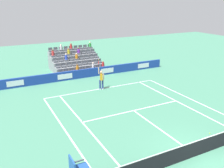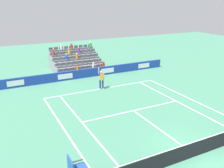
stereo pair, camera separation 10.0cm
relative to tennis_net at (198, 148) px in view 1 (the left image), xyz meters
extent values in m
plane|color=#47896B|center=(0.00, 0.00, -0.49)|extent=(80.00, 80.00, 0.00)
cube|color=white|center=(0.00, -11.89, -0.49)|extent=(10.97, 0.10, 0.01)
cube|color=white|center=(0.00, -6.40, -0.49)|extent=(8.23, 0.10, 0.01)
cube|color=white|center=(0.00, -3.20, -0.49)|extent=(0.10, 6.40, 0.01)
cube|color=white|center=(4.12, -5.95, -0.49)|extent=(0.10, 11.89, 0.01)
cube|color=white|center=(-4.12, -5.95, -0.49)|extent=(0.10, 11.89, 0.01)
cube|color=white|center=(5.49, -5.95, -0.49)|extent=(0.10, 11.89, 0.01)
cube|color=white|center=(-5.49, -5.95, -0.49)|extent=(0.10, 11.89, 0.01)
cube|color=white|center=(0.00, -11.79, -0.49)|extent=(0.10, 0.20, 0.01)
cube|color=#193899|center=(0.00, -15.88, -0.02)|extent=(19.28, 0.20, 0.94)
cube|color=white|center=(-7.23, -15.77, -0.02)|extent=(1.54, 0.01, 0.52)
cube|color=white|center=(-2.41, -15.77, -0.02)|extent=(1.54, 0.01, 0.52)
cube|color=white|center=(2.41, -15.77, -0.02)|extent=(1.54, 0.01, 0.52)
cube|color=white|center=(7.23, -15.77, -0.02)|extent=(1.54, 0.01, 0.52)
cube|color=black|center=(0.00, 0.00, -0.03)|extent=(11.77, 0.02, 0.92)
cube|color=white|center=(0.00, 0.00, 0.45)|extent=(11.77, 0.04, 0.04)
cylinder|color=navy|center=(0.05, -11.76, -0.04)|extent=(0.16, 0.16, 0.90)
cylinder|color=navy|center=(0.28, -11.84, -0.04)|extent=(0.16, 0.16, 0.90)
cube|color=white|center=(0.05, -11.76, -0.45)|extent=(0.20, 0.28, 0.08)
cube|color=white|center=(0.28, -11.84, -0.45)|extent=(0.20, 0.28, 0.08)
cube|color=orange|center=(0.16, -11.80, 0.71)|extent=(0.33, 0.41, 0.60)
sphere|color=#D3A884|center=(0.16, -11.80, 1.17)|extent=(0.24, 0.24, 0.24)
cylinder|color=#D3A884|center=(0.37, -11.87, 1.32)|extent=(0.09, 0.09, 0.62)
cylinder|color=#D3A884|center=(-0.03, -11.68, 0.73)|extent=(0.09, 0.09, 0.56)
cylinder|color=black|center=(0.37, -11.87, 1.77)|extent=(0.04, 0.04, 0.28)
torus|color=red|center=(0.37, -11.87, 2.05)|extent=(0.13, 0.30, 0.31)
sphere|color=#D1E533|center=(0.37, -11.87, 2.33)|extent=(0.07, 0.07, 0.07)
cube|color=#23519E|center=(7.01, 0.39, 1.57)|extent=(0.06, 0.70, 0.55)
cube|color=#474C54|center=(6.69, 0.07, 1.44)|extent=(0.56, 0.05, 0.04)
cube|color=gray|center=(0.00, -16.96, -0.28)|extent=(5.58, 0.95, 0.42)
cube|color=#545960|center=(-2.48, -16.96, 0.03)|extent=(0.48, 0.44, 0.20)
cube|color=#545960|center=(-2.48, -17.16, 0.28)|extent=(0.48, 0.04, 0.30)
cube|color=#545960|center=(-1.86, -16.96, 0.03)|extent=(0.48, 0.44, 0.20)
cube|color=#545960|center=(-1.86, -17.16, 0.28)|extent=(0.48, 0.04, 0.30)
cube|color=#545960|center=(-1.24, -16.96, 0.03)|extent=(0.48, 0.44, 0.20)
cube|color=#545960|center=(-1.24, -17.16, 0.28)|extent=(0.48, 0.04, 0.30)
cube|color=#545960|center=(-0.62, -16.96, 0.03)|extent=(0.48, 0.44, 0.20)
cube|color=#545960|center=(-0.62, -17.16, 0.28)|extent=(0.48, 0.04, 0.30)
cube|color=#545960|center=(0.00, -16.96, 0.03)|extent=(0.48, 0.44, 0.20)
cube|color=#545960|center=(0.00, -17.16, 0.28)|extent=(0.48, 0.04, 0.30)
cube|color=#545960|center=(0.62, -16.96, 0.03)|extent=(0.48, 0.44, 0.20)
cube|color=#545960|center=(0.62, -17.16, 0.28)|extent=(0.48, 0.04, 0.30)
cube|color=#545960|center=(1.24, -16.96, 0.03)|extent=(0.48, 0.44, 0.20)
cube|color=#545960|center=(1.24, -17.16, 0.28)|extent=(0.48, 0.04, 0.30)
cube|color=#545960|center=(1.86, -16.96, 0.03)|extent=(0.48, 0.44, 0.20)
cube|color=#545960|center=(1.86, -17.16, 0.28)|extent=(0.48, 0.04, 0.30)
cube|color=#545960|center=(2.48, -16.96, 0.03)|extent=(0.48, 0.44, 0.20)
cube|color=#545960|center=(2.48, -17.16, 0.28)|extent=(0.48, 0.04, 0.30)
cube|color=gray|center=(0.00, -17.91, -0.07)|extent=(5.58, 0.95, 0.84)
cube|color=#545960|center=(-2.48, -17.91, 0.45)|extent=(0.48, 0.44, 0.20)
cube|color=#545960|center=(-2.48, -18.11, 0.70)|extent=(0.48, 0.04, 0.30)
cube|color=#545960|center=(-1.86, -17.91, 0.45)|extent=(0.48, 0.44, 0.20)
cube|color=#545960|center=(-1.86, -18.11, 0.70)|extent=(0.48, 0.04, 0.30)
cube|color=#545960|center=(-1.24, -17.91, 0.45)|extent=(0.48, 0.44, 0.20)
cube|color=#545960|center=(-1.24, -18.11, 0.70)|extent=(0.48, 0.04, 0.30)
cube|color=#545960|center=(-0.62, -17.91, 0.45)|extent=(0.48, 0.44, 0.20)
cube|color=#545960|center=(-0.62, -18.11, 0.70)|extent=(0.48, 0.04, 0.30)
cube|color=#545960|center=(0.00, -17.91, 0.45)|extent=(0.48, 0.44, 0.20)
cube|color=#545960|center=(0.00, -18.11, 0.70)|extent=(0.48, 0.04, 0.30)
cube|color=#545960|center=(0.62, -17.91, 0.45)|extent=(0.48, 0.44, 0.20)
cube|color=#545960|center=(0.62, -18.11, 0.70)|extent=(0.48, 0.04, 0.30)
cube|color=#545960|center=(1.24, -17.91, 0.45)|extent=(0.48, 0.44, 0.20)
cube|color=#545960|center=(1.24, -18.11, 0.70)|extent=(0.48, 0.04, 0.30)
cube|color=#545960|center=(1.86, -17.91, 0.45)|extent=(0.48, 0.44, 0.20)
cube|color=#545960|center=(1.86, -18.11, 0.70)|extent=(0.48, 0.04, 0.30)
cube|color=#545960|center=(2.48, -17.91, 0.45)|extent=(0.48, 0.44, 0.20)
cube|color=#545960|center=(2.48, -18.11, 0.70)|extent=(0.48, 0.04, 0.30)
cube|color=gray|center=(0.00, -18.86, 0.14)|extent=(5.58, 0.95, 1.26)
cube|color=#545960|center=(-2.48, -18.86, 0.87)|extent=(0.48, 0.44, 0.20)
cube|color=#545960|center=(-2.48, -19.06, 1.12)|extent=(0.48, 0.04, 0.30)
cube|color=#545960|center=(-1.86, -18.86, 0.87)|extent=(0.48, 0.44, 0.20)
cube|color=#545960|center=(-1.86, -19.06, 1.12)|extent=(0.48, 0.04, 0.30)
cube|color=#545960|center=(-1.24, -18.86, 0.87)|extent=(0.48, 0.44, 0.20)
cube|color=#545960|center=(-1.24, -19.06, 1.12)|extent=(0.48, 0.04, 0.30)
cube|color=#545960|center=(-0.62, -18.86, 0.87)|extent=(0.48, 0.44, 0.20)
cube|color=#545960|center=(-0.62, -19.06, 1.12)|extent=(0.48, 0.04, 0.30)
cube|color=#545960|center=(0.00, -18.86, 0.87)|extent=(0.48, 0.44, 0.20)
cube|color=#545960|center=(0.00, -19.06, 1.12)|extent=(0.48, 0.04, 0.30)
cube|color=#545960|center=(0.62, -18.86, 0.87)|extent=(0.48, 0.44, 0.20)
cube|color=#545960|center=(0.62, -19.06, 1.12)|extent=(0.48, 0.04, 0.30)
cube|color=#545960|center=(1.24, -18.86, 0.87)|extent=(0.48, 0.44, 0.20)
cube|color=#545960|center=(1.24, -19.06, 1.12)|extent=(0.48, 0.04, 0.30)
cube|color=#545960|center=(1.86, -18.86, 0.87)|extent=(0.48, 0.44, 0.20)
cube|color=#545960|center=(1.86, -19.06, 1.12)|extent=(0.48, 0.04, 0.30)
cube|color=#545960|center=(2.48, -18.86, 0.87)|extent=(0.48, 0.44, 0.20)
cube|color=#545960|center=(2.48, -19.06, 1.12)|extent=(0.48, 0.04, 0.30)
cube|color=gray|center=(0.00, -19.81, 0.35)|extent=(5.58, 0.95, 1.68)
cube|color=#545960|center=(-2.48, -19.81, 1.29)|extent=(0.48, 0.44, 0.20)
cube|color=#545960|center=(-2.48, -20.01, 1.54)|extent=(0.48, 0.04, 0.30)
cube|color=#545960|center=(-1.86, -19.81, 1.29)|extent=(0.48, 0.44, 0.20)
cube|color=#545960|center=(-1.86, -20.01, 1.54)|extent=(0.48, 0.04, 0.30)
cube|color=#545960|center=(-1.24, -19.81, 1.29)|extent=(0.48, 0.44, 0.20)
cube|color=#545960|center=(-1.24, -20.01, 1.54)|extent=(0.48, 0.04, 0.30)
cube|color=#545960|center=(-0.62, -19.81, 1.29)|extent=(0.48, 0.44, 0.20)
cube|color=#545960|center=(-0.62, -20.01, 1.54)|extent=(0.48, 0.04, 0.30)
cube|color=#545960|center=(0.00, -19.81, 1.29)|extent=(0.48, 0.44, 0.20)
cube|color=#545960|center=(0.00, -20.01, 1.54)|extent=(0.48, 0.04, 0.30)
cube|color=#545960|center=(0.62, -19.81, 1.29)|extent=(0.48, 0.44, 0.20)
cube|color=#545960|center=(0.62, -20.01, 1.54)|extent=(0.48, 0.04, 0.30)
cube|color=#545960|center=(1.24, -19.81, 1.29)|extent=(0.48, 0.44, 0.20)
cube|color=#545960|center=(1.24, -20.01, 1.54)|extent=(0.48, 0.04, 0.30)
cube|color=#545960|center=(1.86, -19.81, 1.29)|extent=(0.48, 0.44, 0.20)
cube|color=#545960|center=(1.86, -20.01, 1.54)|extent=(0.48, 0.04, 0.30)
cube|color=#545960|center=(2.48, -19.81, 1.29)|extent=(0.48, 0.44, 0.20)
cube|color=#545960|center=(2.48, -20.01, 1.54)|extent=(0.48, 0.04, 0.30)
cube|color=gray|center=(0.00, -20.76, 0.56)|extent=(5.58, 0.95, 2.10)
cube|color=#545960|center=(-2.48, -20.76, 1.71)|extent=(0.48, 0.44, 0.20)
cube|color=#545960|center=(-2.48, -20.96, 1.96)|extent=(0.48, 0.04, 0.30)
cube|color=#545960|center=(-1.86, -20.76, 1.71)|extent=(0.48, 0.44, 0.20)
cube|color=#545960|center=(-1.86, -20.96, 1.96)|extent=(0.48, 0.04, 0.30)
cube|color=#545960|center=(-1.24, -20.76, 1.71)|extent=(0.48, 0.44, 0.20)
cube|color=#545960|center=(-1.24, -20.96, 1.96)|extent=(0.48, 0.04, 0.30)
cube|color=#545960|center=(-0.62, -20.76, 1.71)|extent=(0.48, 0.44, 0.20)
cube|color=#545960|center=(-0.62, -20.96, 1.96)|extent=(0.48, 0.04, 0.30)
cube|color=#545960|center=(0.00, -20.76, 1.71)|extent=(0.48, 0.44, 0.20)
cube|color=#545960|center=(0.00, -20.96, 1.96)|extent=(0.48, 0.04, 0.30)
cube|color=#545960|center=(0.62, -20.76, 1.71)|extent=(0.48, 0.44, 0.20)
cube|color=#545960|center=(0.62, -20.96, 1.96)|extent=(0.48, 0.04, 0.30)
cube|color=#545960|center=(1.24, -20.76, 1.71)|extent=(0.48, 0.44, 0.20)
cube|color=#545960|center=(1.24, -20.96, 1.96)|extent=(0.48, 0.04, 0.30)
cube|color=#545960|center=(1.86, -20.76, 1.71)|extent=(0.48, 0.44, 0.20)
cube|color=#545960|center=(1.86, -20.96, 1.96)|extent=(0.48, 0.04, 0.30)
cube|color=#545960|center=(2.48, -20.76, 1.71)|extent=(0.48, 0.44, 0.20)
cube|color=#545960|center=(2.48, -20.96, 1.96)|extent=(0.48, 0.04, 0.30)
cylinder|color=purple|center=(-0.62, -19.86, 1.61)|extent=(0.28, 0.28, 0.46)
sphere|color=brown|center=(-0.62, -19.86, 1.94)|extent=(0.20, 0.20, 0.20)
cylinder|color=blue|center=(1.24, -18.91, 1.22)|extent=(0.28, 0.28, 0.50)
sphere|color=beige|center=(1.24, -18.91, 1.57)|extent=(0.20, 0.20, 0.20)
cylinder|color=red|center=(2.48, -19.86, 1.64)|extent=(0.28, 0.28, 0.51)
sphere|color=brown|center=(2.48, -19.86, 1.99)|extent=(0.20, 0.20, 0.20)
cylinder|color=white|center=(1.24, -20.81, 2.02)|extent=(0.28, 0.28, 0.43)
sphere|color=beige|center=(1.24, -20.81, 2.34)|extent=(0.20, 0.20, 0.20)
cylinder|color=red|center=(-2.48, -17.01, 0.37)|extent=(0.28, 0.28, 0.48)
sphere|color=#9E7251|center=(-2.48, -17.01, 0.71)|extent=(0.20, 0.20, 0.20)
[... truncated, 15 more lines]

